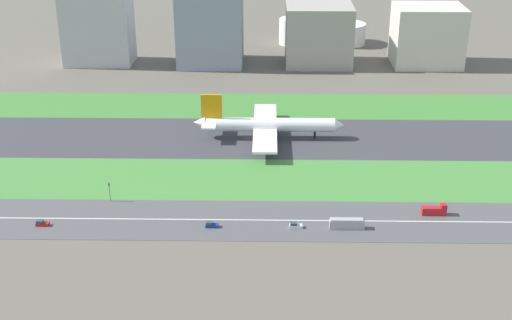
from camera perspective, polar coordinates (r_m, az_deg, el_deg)
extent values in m
plane|color=#5B564C|center=(303.57, -0.55, 1.82)|extent=(800.00, 800.00, 0.00)
cube|color=#38383D|center=(303.55, -0.55, 1.83)|extent=(280.00, 46.00, 0.10)
cube|color=#3D7A33|center=(341.76, -0.37, 4.46)|extent=(280.00, 36.00, 0.10)
cube|color=#427F38|center=(266.16, -0.78, -1.56)|extent=(280.00, 36.00, 0.10)
cube|color=#4C4C4F|center=(237.81, -1.01, -4.93)|extent=(280.00, 28.00, 0.10)
cube|color=silver|center=(237.79, -1.01, -4.92)|extent=(266.00, 0.50, 0.01)
cylinder|color=white|center=(301.11, 1.13, 2.91)|extent=(56.00, 6.00, 6.00)
cone|color=white|center=(302.71, 6.83, 2.86)|extent=(4.00, 5.70, 5.70)
cone|color=white|center=(302.24, -4.67, 3.08)|extent=(5.00, 5.40, 5.40)
cube|color=orange|center=(299.22, -3.66, 4.36)|extent=(9.00, 0.80, 11.00)
cube|color=white|center=(301.77, -3.82, 3.11)|extent=(6.00, 16.00, 0.60)
cube|color=white|center=(315.54, 0.76, 3.71)|extent=(10.00, 26.00, 1.00)
cylinder|color=gray|center=(310.73, 0.94, 2.94)|extent=(5.00, 3.20, 3.20)
cube|color=white|center=(287.66, 0.73, 1.60)|extent=(10.00, 26.00, 1.00)
cylinder|color=gray|center=(294.04, 0.93, 1.66)|extent=(5.00, 3.20, 3.20)
cylinder|color=black|center=(303.53, 4.83, 2.07)|extent=(1.00, 1.00, 3.20)
cylinder|color=black|center=(306.07, 0.38, 2.36)|extent=(1.00, 1.00, 3.20)
cylinder|color=black|center=(299.60, 0.36, 1.85)|extent=(1.00, 1.00, 3.20)
cube|color=#99999E|center=(234.11, 7.45, -5.23)|extent=(11.60, 2.50, 3.00)
cube|color=#99999E|center=(233.24, 7.44, -4.86)|extent=(10.80, 2.30, 0.50)
cube|color=#B2191E|center=(244.84, -17.07, -5.04)|extent=(4.40, 1.80, 1.10)
cube|color=#333D4C|center=(244.61, -17.28, -4.83)|extent=(2.20, 1.66, 0.90)
cube|color=silver|center=(233.25, 3.28, -5.44)|extent=(4.40, 1.80, 1.10)
cube|color=#333D4C|center=(232.72, 3.09, -5.22)|extent=(2.20, 1.66, 0.90)
cube|color=#B2191E|center=(248.18, 14.35, -4.05)|extent=(8.40, 2.50, 2.80)
cube|color=#B2191E|center=(248.02, 15.12, -3.64)|extent=(2.00, 2.30, 1.20)
cube|color=navy|center=(233.75, -3.62, -5.38)|extent=(4.40, 1.80, 1.10)
cube|color=#333D4C|center=(233.32, -3.82, -5.16)|extent=(2.20, 1.66, 0.90)
cylinder|color=#4C4C51|center=(253.95, -11.88, -2.70)|extent=(0.24, 0.24, 6.00)
cube|color=black|center=(252.36, -11.95, -1.97)|extent=(0.36, 0.36, 1.20)
sphere|color=#19D826|center=(252.06, -11.97, -1.93)|extent=(0.24, 0.24, 0.24)
cube|color=#B2B2B7|center=(415.89, -12.89, 11.36)|extent=(38.38, 24.98, 54.10)
cube|color=gray|center=(405.63, -3.78, 11.56)|extent=(36.92, 34.27, 53.71)
cube|color=#9E998E|center=(407.63, 5.16, 10.16)|extent=(37.72, 31.29, 34.10)
cube|color=beige|center=(416.78, 13.84, 9.86)|extent=(38.64, 30.73, 33.83)
cylinder|color=silver|center=(452.73, 3.18, 10.49)|extent=(19.73, 19.73, 16.15)
cylinder|color=silver|center=(455.46, 7.31, 10.22)|extent=(25.71, 25.71, 13.20)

